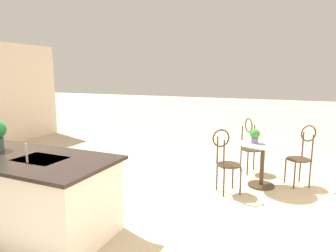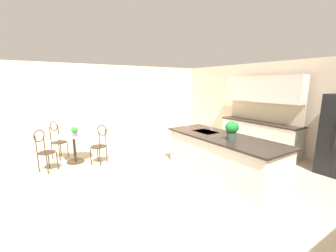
{
  "view_description": "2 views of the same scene",
  "coord_description": "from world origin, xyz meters",
  "px_view_note": "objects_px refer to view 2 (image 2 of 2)",
  "views": [
    {
      "loc": [
        -2.94,
        3.26,
        1.88
      ],
      "look_at": [
        -1.1,
        -0.84,
        1.09
      ],
      "focal_mm": 31.81,
      "sensor_mm": 36.0,
      "label": 1
    },
    {
      "loc": [
        3.5,
        -2.69,
        2.08
      ],
      "look_at": [
        -0.59,
        -0.02,
        1.1
      ],
      "focal_mm": 23.06,
      "sensor_mm": 36.0,
      "label": 2
    }
  ],
  "objects_px": {
    "vase_on_counter": "(229,130)",
    "chair_near_window": "(44,149)",
    "potted_plant_counter_near": "(232,129)",
    "chair_by_island": "(57,138)",
    "bistro_table": "(74,146)",
    "chair_toward_desk": "(100,142)",
    "potted_plant_on_table": "(75,131)"
  },
  "relations": [
    {
      "from": "chair_by_island",
      "to": "potted_plant_counter_near",
      "type": "height_order",
      "value": "potted_plant_counter_near"
    },
    {
      "from": "vase_on_counter",
      "to": "chair_near_window",
      "type": "bearing_deg",
      "value": -123.5
    },
    {
      "from": "chair_by_island",
      "to": "potted_plant_on_table",
      "type": "height_order",
      "value": "chair_by_island"
    },
    {
      "from": "chair_by_island",
      "to": "vase_on_counter",
      "type": "bearing_deg",
      "value": 44.25
    },
    {
      "from": "bistro_table",
      "to": "chair_near_window",
      "type": "xyz_separation_m",
      "value": [
        0.31,
        -0.7,
        0.13
      ]
    },
    {
      "from": "potted_plant_counter_near",
      "to": "chair_near_window",
      "type": "bearing_deg",
      "value": -129.85
    },
    {
      "from": "chair_toward_desk",
      "to": "vase_on_counter",
      "type": "bearing_deg",
      "value": 46.95
    },
    {
      "from": "bistro_table",
      "to": "vase_on_counter",
      "type": "distance_m",
      "value": 3.96
    },
    {
      "from": "potted_plant_on_table",
      "to": "bistro_table",
      "type": "bearing_deg",
      "value": -173.77
    },
    {
      "from": "bistro_table",
      "to": "vase_on_counter",
      "type": "xyz_separation_m",
      "value": [
        2.67,
        2.86,
        0.58
      ]
    },
    {
      "from": "chair_near_window",
      "to": "potted_plant_counter_near",
      "type": "bearing_deg",
      "value": 50.15
    },
    {
      "from": "vase_on_counter",
      "to": "chair_by_island",
      "type": "bearing_deg",
      "value": -135.75
    },
    {
      "from": "chair_by_island",
      "to": "vase_on_counter",
      "type": "xyz_separation_m",
      "value": [
        3.27,
        3.18,
        0.46
      ]
    },
    {
      "from": "bistro_table",
      "to": "potted_plant_on_table",
      "type": "height_order",
      "value": "potted_plant_on_table"
    },
    {
      "from": "chair_near_window",
      "to": "chair_toward_desk",
      "type": "distance_m",
      "value": 1.25
    },
    {
      "from": "bistro_table",
      "to": "chair_by_island",
      "type": "height_order",
      "value": "chair_by_island"
    },
    {
      "from": "chair_near_window",
      "to": "chair_by_island",
      "type": "distance_m",
      "value": 0.99
    },
    {
      "from": "chair_toward_desk",
      "to": "potted_plant_counter_near",
      "type": "distance_m",
      "value": 3.27
    },
    {
      "from": "chair_near_window",
      "to": "chair_toward_desk",
      "type": "relative_size",
      "value": 1.0
    },
    {
      "from": "potted_plant_on_table",
      "to": "potted_plant_counter_near",
      "type": "bearing_deg",
      "value": 41.26
    },
    {
      "from": "chair_near_window",
      "to": "vase_on_counter",
      "type": "xyz_separation_m",
      "value": [
        2.36,
        3.56,
        0.46
      ]
    },
    {
      "from": "chair_by_island",
      "to": "vase_on_counter",
      "type": "height_order",
      "value": "vase_on_counter"
    },
    {
      "from": "chair_toward_desk",
      "to": "potted_plant_counter_near",
      "type": "height_order",
      "value": "potted_plant_counter_near"
    },
    {
      "from": "chair_near_window",
      "to": "potted_plant_counter_near",
      "type": "relative_size",
      "value": 2.7
    },
    {
      "from": "potted_plant_counter_near",
      "to": "vase_on_counter",
      "type": "distance_m",
      "value": 0.49
    },
    {
      "from": "bistro_table",
      "to": "potted_plant_counter_near",
      "type": "xyz_separation_m",
      "value": [
        3.02,
        2.54,
        0.69
      ]
    },
    {
      "from": "chair_near_window",
      "to": "potted_plant_counter_near",
      "type": "distance_m",
      "value": 4.26
    },
    {
      "from": "chair_by_island",
      "to": "potted_plant_on_table",
      "type": "relative_size",
      "value": 4.45
    },
    {
      "from": "potted_plant_on_table",
      "to": "vase_on_counter",
      "type": "distance_m",
      "value": 3.81
    },
    {
      "from": "bistro_table",
      "to": "chair_toward_desk",
      "type": "distance_m",
      "value": 0.74
    },
    {
      "from": "chair_toward_desk",
      "to": "vase_on_counter",
      "type": "xyz_separation_m",
      "value": [
        2.17,
        2.33,
        0.46
      ]
    },
    {
      "from": "chair_near_window",
      "to": "vase_on_counter",
      "type": "bearing_deg",
      "value": 56.5
    }
  ]
}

